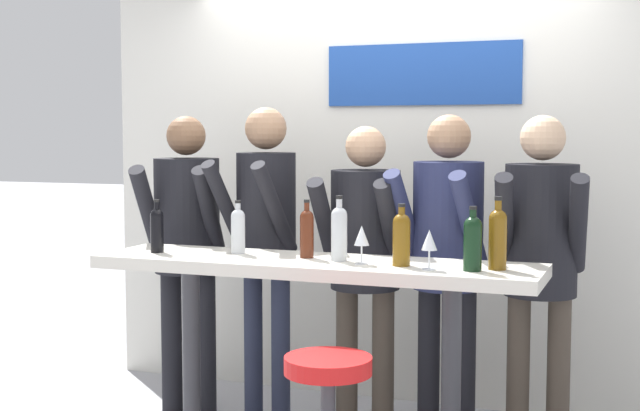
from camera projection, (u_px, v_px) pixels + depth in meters
back_wall at (392, 162)px, 5.38m from camera, size 3.73×0.12×2.89m
tasting_table at (314, 298)px, 4.21m from camera, size 2.13×0.53×1.03m
person_far_left at (187, 231)px, 5.10m from camera, size 0.51×0.61×1.72m
person_left at (265, 227)px, 4.87m from camera, size 0.44×0.56×1.76m
person_center_left at (365, 246)px, 4.73m from camera, size 0.45×0.54×1.66m
person_center at (447, 242)px, 4.56m from camera, size 0.49×0.59×1.72m
person_center_right at (541, 247)px, 4.39m from camera, size 0.47×0.57×1.71m
wine_bottle_0 at (401, 237)px, 3.99m from camera, size 0.08×0.08×0.28m
wine_bottle_1 at (238, 229)px, 4.40m from camera, size 0.07×0.07×0.26m
wine_bottle_2 at (307, 231)px, 4.25m from camera, size 0.07×0.07×0.28m
wine_bottle_3 at (339, 231)px, 4.14m from camera, size 0.08×0.08×0.31m
wine_bottle_4 at (157, 228)px, 4.44m from camera, size 0.07×0.07×0.27m
wine_bottle_5 at (498, 236)px, 3.88m from camera, size 0.08×0.08×0.32m
wine_bottle_6 at (473, 241)px, 3.84m from camera, size 0.08×0.08×0.28m
wine_glass_0 at (362, 237)px, 4.04m from camera, size 0.07×0.07×0.18m
wine_glass_1 at (429, 241)px, 3.87m from camera, size 0.07×0.07×0.18m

